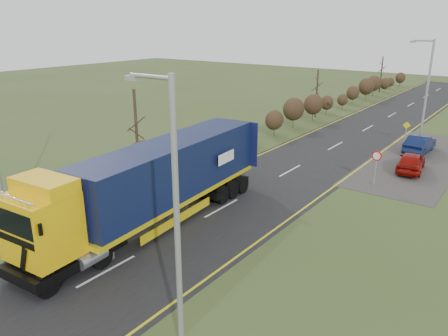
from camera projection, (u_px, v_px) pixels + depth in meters
ground at (173, 235)px, 21.16m from camera, size 160.00×160.00×0.00m
road at (276, 179)px, 28.80m from camera, size 8.00×120.00×0.02m
layby at (417, 160)px, 32.81m from camera, size 6.00×18.00×0.02m
lane_markings at (273, 180)px, 28.56m from camera, size 7.52×116.00×0.01m
hedgerow at (185, 148)px, 30.05m from camera, size 2.24×102.04×6.05m
lorry at (155, 180)px, 21.55m from camera, size 3.49×15.32×4.22m
car_red_hatchback at (411, 162)px, 30.08m from camera, size 2.10×4.18×1.37m
car_blue_sedan at (420, 144)px, 34.47m from camera, size 1.65×4.28×1.39m
streetlight_near at (174, 209)px, 12.57m from camera, size 1.83×0.18×8.57m
streetlight_mid at (426, 90)px, 34.28m from camera, size 1.84×0.18×8.63m
speed_sign at (376, 162)px, 27.20m from camera, size 0.62×0.10×2.26m
warning_board at (406, 129)px, 37.77m from camera, size 0.65×0.11×1.71m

